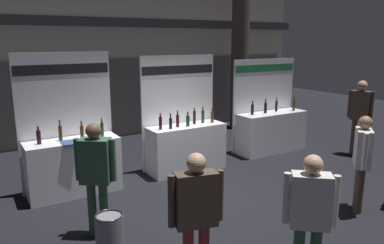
# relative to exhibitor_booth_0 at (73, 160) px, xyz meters

# --- Properties ---
(ground_plane) EXTENTS (26.65, 26.65, 0.00)m
(ground_plane) POSITION_rel_exhibitor_booth_0_xyz_m (1.90, -1.63, -0.63)
(ground_plane) COLOR black
(hall_colonnade) EXTENTS (13.33, 1.39, 5.90)m
(hall_colonnade) POSITION_rel_exhibitor_booth_0_xyz_m (1.90, 3.52, 2.27)
(hall_colonnade) COLOR gray
(hall_colonnade) RESTS_ON ground_plane
(exhibitor_booth_0) EXTENTS (1.71, 0.72, 2.56)m
(exhibitor_booth_0) POSITION_rel_exhibitor_booth_0_xyz_m (0.00, 0.00, 0.00)
(exhibitor_booth_0) COLOR white
(exhibitor_booth_0) RESTS_ON ground_plane
(exhibitor_booth_1) EXTENTS (1.76, 0.66, 2.46)m
(exhibitor_booth_1) POSITION_rel_exhibitor_booth_0_xyz_m (2.40, 0.02, -0.02)
(exhibitor_booth_1) COLOR white
(exhibitor_booth_1) RESTS_ON ground_plane
(exhibitor_booth_2) EXTENTS (1.95, 0.66, 2.31)m
(exhibitor_booth_2) POSITION_rel_exhibitor_booth_0_xyz_m (4.96, 0.14, -0.03)
(exhibitor_booth_2) COLOR white
(exhibitor_booth_2) RESTS_ON ground_plane
(trash_bin) EXTENTS (0.36, 0.36, 0.63)m
(trash_bin) POSITION_rel_exhibitor_booth_0_xyz_m (-0.17, -2.47, -0.32)
(trash_bin) COLOR slate
(trash_bin) RESTS_ON ground_plane
(visitor_1) EXTENTS (0.39, 0.54, 1.83)m
(visitor_1) POSITION_rel_exhibitor_booth_0_xyz_m (6.57, -1.22, 0.48)
(visitor_1) COLOR #47382D
(visitor_1) RESTS_ON ground_plane
(visitor_2) EXTENTS (0.50, 0.47, 1.60)m
(visitor_2) POSITION_rel_exhibitor_booth_0_xyz_m (3.82, -3.21, 0.33)
(visitor_2) COLOR #47382D
(visitor_2) RESTS_ON ground_plane
(visitor_5) EXTENTS (0.50, 0.45, 1.67)m
(visitor_5) POSITION_rel_exhibitor_booth_0_xyz_m (-0.09, -1.75, 0.37)
(visitor_5) COLOR #33563D
(visitor_5) RESTS_ON ground_plane
(visitor_6) EXTENTS (0.62, 0.31, 1.61)m
(visitor_6) POSITION_rel_exhibitor_booth_0_xyz_m (0.47, -3.51, 0.33)
(visitor_6) COLOR maroon
(visitor_6) RESTS_ON ground_plane
(visitor_9) EXTENTS (0.47, 0.45, 1.59)m
(visitor_9) POSITION_rel_exhibitor_booth_0_xyz_m (1.53, -4.16, 0.32)
(visitor_9) COLOR #33563D
(visitor_9) RESTS_ON ground_plane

